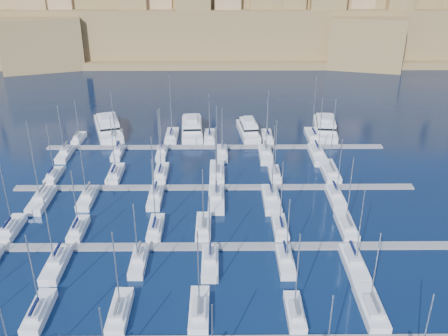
{
  "coord_description": "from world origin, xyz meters",
  "views": [
    {
      "loc": [
        1.21,
        -83.4,
        48.62
      ],
      "look_at": [
        1.99,
        6.0,
        6.59
      ],
      "focal_mm": 40.0,
      "sensor_mm": 36.0,
      "label": 1
    }
  ],
  "objects_px": {
    "sailboat_4": "(295,313)",
    "motor_yacht_d": "(325,127)",
    "motor_yacht_c": "(248,129)",
    "sailboat_2": "(120,311)",
    "motor_yacht_a": "(108,126)",
    "motor_yacht_b": "(192,127)"
  },
  "relations": [
    {
      "from": "motor_yacht_c",
      "to": "motor_yacht_d",
      "type": "distance_m",
      "value": 20.83
    },
    {
      "from": "sailboat_4",
      "to": "motor_yacht_d",
      "type": "xyz_separation_m",
      "value": [
        17.9,
        71.28,
        0.99
      ]
    },
    {
      "from": "motor_yacht_b",
      "to": "sailboat_2",
      "type": "bearing_deg",
      "value": -95.37
    },
    {
      "from": "sailboat_4",
      "to": "motor_yacht_d",
      "type": "bearing_deg",
      "value": 75.9
    },
    {
      "from": "sailboat_4",
      "to": "motor_yacht_c",
      "type": "relative_size",
      "value": 0.92
    },
    {
      "from": "sailboat_4",
      "to": "motor_yacht_a",
      "type": "distance_m",
      "value": 82.68
    },
    {
      "from": "motor_yacht_d",
      "to": "motor_yacht_c",
      "type": "bearing_deg",
      "value": -175.26
    },
    {
      "from": "sailboat_4",
      "to": "motor_yacht_c",
      "type": "bearing_deg",
      "value": 92.35
    },
    {
      "from": "sailboat_4",
      "to": "motor_yacht_c",
      "type": "height_order",
      "value": "sailboat_4"
    },
    {
      "from": "sailboat_4",
      "to": "motor_yacht_d",
      "type": "distance_m",
      "value": 73.51
    },
    {
      "from": "sailboat_2",
      "to": "sailboat_4",
      "type": "relative_size",
      "value": 1.01
    },
    {
      "from": "sailboat_2",
      "to": "sailboat_4",
      "type": "distance_m",
      "value": 24.52
    },
    {
      "from": "sailboat_2",
      "to": "motor_yacht_a",
      "type": "relative_size",
      "value": 0.67
    },
    {
      "from": "motor_yacht_b",
      "to": "motor_yacht_d",
      "type": "bearing_deg",
      "value": 0.27
    },
    {
      "from": "sailboat_4",
      "to": "motor_yacht_c",
      "type": "distance_m",
      "value": 69.63
    },
    {
      "from": "motor_yacht_a",
      "to": "motor_yacht_b",
      "type": "bearing_deg",
      "value": -2.47
    },
    {
      "from": "motor_yacht_a",
      "to": "motor_yacht_b",
      "type": "relative_size",
      "value": 1.14
    },
    {
      "from": "sailboat_4",
      "to": "motor_yacht_c",
      "type": "xyz_separation_m",
      "value": [
        -2.86,
        69.56,
        0.99
      ]
    },
    {
      "from": "motor_yacht_d",
      "to": "sailboat_2",
      "type": "bearing_deg",
      "value": -120.92
    },
    {
      "from": "motor_yacht_a",
      "to": "motor_yacht_b",
      "type": "xyz_separation_m",
      "value": [
        22.61,
        -0.97,
        0.0
      ]
    },
    {
      "from": "sailboat_4",
      "to": "motor_yacht_b",
      "type": "relative_size",
      "value": 0.76
    },
    {
      "from": "motor_yacht_b",
      "to": "motor_yacht_d",
      "type": "xyz_separation_m",
      "value": [
        35.78,
        0.17,
        -0.0
      ]
    }
  ]
}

